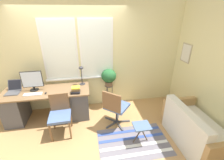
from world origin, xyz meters
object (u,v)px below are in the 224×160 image
(laptop, at_px, (14,90))
(office_chair_swivel, at_px, (115,107))
(monitor, at_px, (32,81))
(book_stack, at_px, (76,90))
(mouse, at_px, (46,93))
(desk_lamp, at_px, (81,72))
(plant_stand, at_px, (109,88))
(keyboard, at_px, (33,94))
(desk_chair_wooden, at_px, (60,114))
(folding_stool, at_px, (142,127))
(potted_plant, at_px, (109,76))
(couch_loveseat, at_px, (194,131))

(laptop, relative_size, office_chair_swivel, 0.40)
(monitor, xyz_separation_m, book_stack, (0.94, -0.29, -0.18))
(mouse, xyz_separation_m, book_stack, (0.65, -0.07, 0.05))
(mouse, relative_size, book_stack, 0.32)
(desk_lamp, bearing_deg, plant_stand, 6.98)
(keyboard, relative_size, desk_lamp, 0.81)
(desk_lamp, relative_size, office_chair_swivel, 0.52)
(desk_lamp, relative_size, plant_stand, 0.77)
(desk_chair_wooden, height_order, folding_stool, desk_chair_wooden)
(desk_chair_wooden, bearing_deg, folding_stool, -21.76)
(book_stack, bearing_deg, keyboard, 175.37)
(laptop, relative_size, potted_plant, 0.80)
(plant_stand, distance_m, folding_stool, 1.48)
(laptop, xyz_separation_m, potted_plant, (2.19, 0.22, 0.07))
(desk_lamp, xyz_separation_m, office_chair_swivel, (0.69, -0.75, -0.57))
(monitor, bearing_deg, laptop, -178.43)
(keyboard, bearing_deg, book_stack, -4.63)
(office_chair_swivel, bearing_deg, potted_plant, -48.59)
(keyboard, distance_m, desk_lamp, 1.15)
(desk_lamp, distance_m, couch_loveseat, 2.69)
(keyboard, xyz_separation_m, folding_stool, (2.14, -1.00, -0.38))
(desk_chair_wooden, height_order, potted_plant, potted_plant)
(book_stack, relative_size, folding_stool, 0.50)
(keyboard, xyz_separation_m, book_stack, (0.92, -0.07, 0.05))
(monitor, distance_m, desk_lamp, 1.09)
(keyboard, distance_m, desk_chair_wooden, 0.78)
(desk_lamp, distance_m, potted_plant, 0.71)
(office_chair_swivel, bearing_deg, desk_chair_wooden, 42.02)
(plant_stand, bearing_deg, couch_loveseat, -48.86)
(book_stack, relative_size, potted_plant, 0.46)
(keyboard, xyz_separation_m, desk_lamp, (1.06, 0.34, 0.31))
(book_stack, distance_m, folding_stool, 1.59)
(laptop, relative_size, keyboard, 0.95)
(mouse, distance_m, office_chair_swivel, 1.55)
(laptop, height_order, desk_chair_wooden, laptop)
(monitor, height_order, mouse, monitor)
(book_stack, relative_size, plant_stand, 0.35)
(monitor, relative_size, desk_chair_wooden, 0.54)
(mouse, bearing_deg, folding_stool, -27.75)
(folding_stool, bearing_deg, keyboard, 155.10)
(desk_lamp, relative_size, couch_loveseat, 0.34)
(book_stack, height_order, office_chair_swivel, office_chair_swivel)
(keyboard, distance_m, folding_stool, 2.39)
(desk_lamp, relative_size, book_stack, 2.24)
(couch_loveseat, xyz_separation_m, plant_stand, (-1.41, 1.61, 0.22))
(plant_stand, height_order, potted_plant, potted_plant)
(potted_plant, distance_m, folding_stool, 1.55)
(mouse, bearing_deg, keyboard, 178.21)
(book_stack, bearing_deg, laptop, 168.54)
(office_chair_swivel, bearing_deg, desk_lamp, -6.54)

